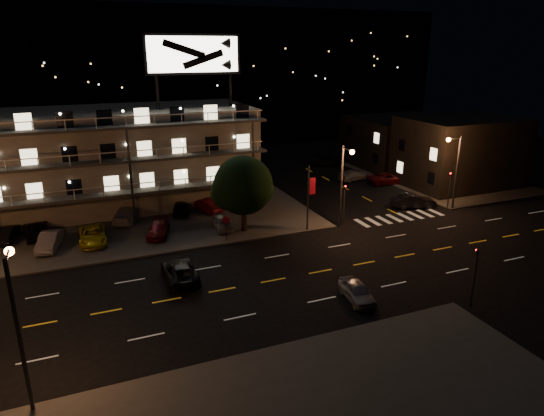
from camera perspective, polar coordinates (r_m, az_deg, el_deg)
name	(u,v)px	position (r m, az deg, el deg)	size (l,w,h in m)	color
ground	(297,276)	(37.57, 3.00, -7.98)	(140.00, 140.00, 0.00)	black
curb_nw	(91,218)	(53.01, -20.57, -1.09)	(44.00, 24.00, 0.15)	#3D3D3A
curb_ne	(435,177)	(69.29, 18.60, 3.52)	(16.00, 24.00, 0.15)	#3D3D3A
motel	(122,157)	(55.60, -17.19, 5.78)	(28.00, 13.80, 18.10)	gray
side_bldg_front	(460,152)	(65.52, 21.21, 6.18)	(14.06, 10.00, 8.50)	black
side_bldg_back	(400,142)	(74.62, 14.88, 7.57)	(14.06, 12.00, 7.00)	black
hill_backdrop	(115,76)	(99.65, -17.97, 14.53)	(120.00, 25.00, 24.00)	black
streetlight_nc	(344,178)	(46.23, 8.45, 3.49)	(0.44, 1.92, 8.00)	#2D2D30
streetlight_ne	(455,165)	(54.61, 20.71, 4.78)	(1.92, 0.44, 8.00)	#2D2D30
streetlight_s	(17,317)	(25.50, -27.81, -11.22)	(0.44, 1.92, 8.00)	#2D2D30
signal_nw	(344,200)	(47.60, 8.49, 0.92)	(0.20, 0.27, 4.60)	#2D2D30
signal_sw	(475,271)	(35.12, 22.78, -6.81)	(0.20, 0.27, 4.60)	#2D2D30
signal_ne	(450,186)	(55.21, 20.19, 2.41)	(0.27, 0.20, 4.60)	#2D2D30
banner_north	(309,196)	(45.44, 4.35, 1.37)	(0.83, 0.16, 6.40)	#2D2D30
stop_sign	(226,224)	(43.28, -5.43, -1.93)	(0.91, 0.11, 2.61)	#2D2D30
tree	(243,187)	(44.77, -3.47, 2.46)	(5.72, 5.50, 7.20)	black
lot_car_1	(49,241)	(45.93, -24.73, -3.54)	(1.49, 4.27, 1.41)	#939398
lot_car_2	(93,235)	(45.87, -20.32, -3.02)	(2.28, 4.94, 1.37)	gold
lot_car_3	(158,229)	(45.81, -13.22, -2.44)	(1.75, 4.32, 1.25)	#5B0D13
lot_car_4	(223,223)	(46.45, -5.83, -1.72)	(1.52, 3.78, 1.29)	#939398
lot_car_5	(7,233)	(49.53, -28.75, -2.64)	(1.45, 4.15, 1.37)	black
lot_car_6	(37,230)	(49.34, -25.91, -2.30)	(2.20, 4.78, 1.33)	black
lot_car_7	(126,214)	(50.43, -16.75, -0.69)	(2.05, 5.04, 1.46)	#939398
lot_car_8	(181,207)	(51.27, -10.69, 0.07)	(1.67, 4.15, 1.41)	black
lot_car_9	(206,205)	(51.72, -7.82, 0.40)	(1.53, 4.38, 1.44)	#5B0D13
side_car_0	(414,201)	(55.00, 16.33, 0.80)	(1.63, 4.68, 1.54)	black
side_car_1	(388,178)	(64.04, 13.48, 3.41)	(2.38, 5.17, 1.44)	#5B0D13
side_car_2	(353,175)	(64.98, 9.46, 3.83)	(1.84, 4.53, 1.31)	#939398
side_car_3	(326,160)	(72.85, 6.36, 5.61)	(1.78, 4.43, 1.51)	black
road_car_east	(357,291)	(34.46, 9.94, -9.62)	(1.52, 3.78, 1.29)	#939398
road_car_west	(180,271)	(37.29, -10.79, -7.31)	(2.34, 5.08, 1.41)	black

